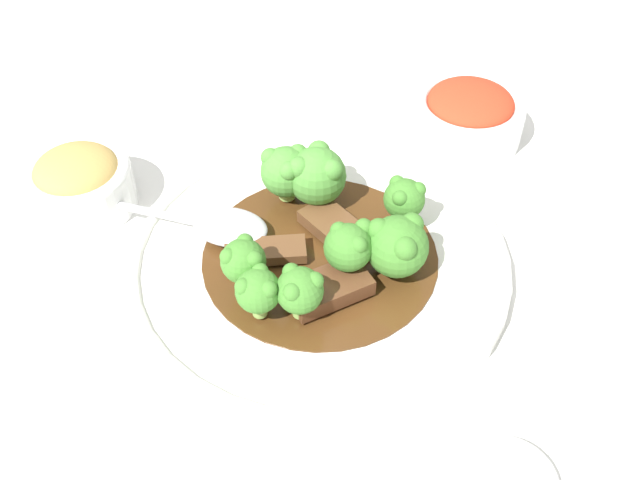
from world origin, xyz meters
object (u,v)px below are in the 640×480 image
at_px(beef_strip_1, 265,251).
at_px(broccoli_floret_4, 317,175).
at_px(broccoli_floret_2, 404,198).
at_px(broccoli_floret_7, 243,261).
at_px(serving_spoon, 212,223).
at_px(beef_strip_0, 336,228).
at_px(broccoli_floret_5, 300,290).
at_px(broccoli_floret_6, 397,245).
at_px(broccoli_floret_1, 258,290).
at_px(main_plate, 320,260).
at_px(broccoli_floret_3, 352,244).
at_px(beef_strip_2, 329,288).
at_px(side_bowl_kimchi, 469,114).
at_px(broccoli_floret_0, 286,171).
at_px(side_bowl_appetizer, 79,182).

bearing_deg(beef_strip_1, broccoli_floret_4, 14.81).
xyz_separation_m(broccoli_floret_2, broccoli_floret_7, (-0.14, 0.03, 0.00)).
distance_m(broccoli_floret_2, serving_spoon, 0.16).
height_order(beef_strip_0, broccoli_floret_5, broccoli_floret_5).
height_order(broccoli_floret_5, broccoli_floret_6, broccoli_floret_6).
relative_size(broccoli_floret_1, broccoli_floret_5, 0.96).
bearing_deg(broccoli_floret_1, broccoli_floret_4, 28.55).
height_order(main_plate, beef_strip_1, beef_strip_1).
xyz_separation_m(broccoli_floret_1, broccoli_floret_3, (0.08, -0.02, 0.00)).
xyz_separation_m(broccoli_floret_1, broccoli_floret_4, (0.12, 0.06, 0.00)).
bearing_deg(beef_strip_2, broccoli_floret_5, 179.23).
relative_size(beef_strip_2, broccoli_floret_3, 1.44).
bearing_deg(serving_spoon, broccoli_floret_2, -40.61).
bearing_deg(side_bowl_kimchi, beef_strip_2, -164.68).
height_order(beef_strip_0, broccoli_floret_3, broccoli_floret_3).
bearing_deg(broccoli_floret_7, broccoli_floret_0, 31.94).
height_order(beef_strip_2, broccoli_floret_6, broccoli_floret_6).
bearing_deg(beef_strip_1, side_bowl_appetizer, 111.50).
xyz_separation_m(broccoli_floret_4, broccoli_floret_6, (-0.01, -0.10, -0.00)).
relative_size(broccoli_floret_1, serving_spoon, 0.22).
relative_size(beef_strip_2, broccoli_floret_1, 1.63).
relative_size(broccoli_floret_5, broccoli_floret_6, 0.88).
bearing_deg(broccoli_floret_2, broccoli_floret_7, 166.70).
bearing_deg(beef_strip_0, serving_spoon, 134.53).
bearing_deg(beef_strip_1, beef_strip_0, -18.93).
bearing_deg(broccoli_floret_6, side_bowl_kimchi, 23.71).
xyz_separation_m(main_plate, beef_strip_2, (-0.03, -0.04, 0.02)).
relative_size(beef_strip_1, beef_strip_2, 0.95).
xyz_separation_m(beef_strip_1, beef_strip_2, (0.01, -0.07, 0.00)).
bearing_deg(beef_strip_0, broccoli_floret_6, -84.76).
height_order(broccoli_floret_2, side_bowl_appetizer, broccoli_floret_2).
height_order(beef_strip_0, beef_strip_2, beef_strip_2).
distance_m(main_plate, broccoli_floret_5, 0.08).
relative_size(beef_strip_0, broccoli_floret_4, 1.22).
bearing_deg(broccoli_floret_0, beef_strip_2, -115.36).
bearing_deg(beef_strip_1, side_bowl_kimchi, 0.89).
xyz_separation_m(broccoli_floret_0, broccoli_floret_4, (0.02, -0.02, 0.00)).
distance_m(beef_strip_2, broccoli_floret_5, 0.04).
xyz_separation_m(beef_strip_1, broccoli_floret_3, (0.04, -0.06, 0.03)).
xyz_separation_m(main_plate, broccoli_floret_0, (0.03, 0.07, 0.04)).
distance_m(broccoli_floret_3, broccoli_floret_4, 0.09).
bearing_deg(side_bowl_appetizer, broccoli_floret_0, -45.92).
xyz_separation_m(beef_strip_0, side_bowl_kimchi, (0.20, 0.02, 0.00)).
bearing_deg(broccoli_floret_0, broccoli_floret_1, -139.98).
bearing_deg(beef_strip_1, serving_spoon, 104.07).
bearing_deg(side_bowl_appetizer, broccoli_floret_6, -62.45).
height_order(broccoli_floret_6, side_bowl_appetizer, broccoli_floret_6).
xyz_separation_m(beef_strip_2, side_bowl_appetizer, (-0.08, 0.24, 0.00)).
relative_size(broccoli_floret_1, broccoli_floret_3, 0.88).
distance_m(beef_strip_2, broccoli_floret_6, 0.06).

